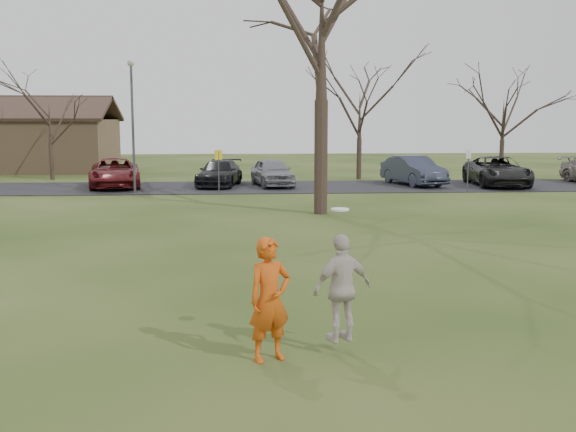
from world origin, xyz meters
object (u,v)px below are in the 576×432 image
object	(u,v)px
big_tree	(322,21)
car_6	(497,171)
player_defender	(270,300)
car_5	(413,170)
car_3	(220,173)
car_2	(115,173)
lamp_post	(132,109)
catching_play	(342,288)
car_4	(272,172)

from	to	relation	value
big_tree	car_6	bearing A→B (deg)	42.67
player_defender	car_5	bearing A→B (deg)	45.96
car_3	big_tree	bearing A→B (deg)	-59.52
player_defender	car_5	world-z (taller)	player_defender
car_6	big_tree	size ratio (longest dim) A/B	0.39
player_defender	car_2	xyz separation A→B (m)	(-6.82, 25.57, -0.13)
car_3	player_defender	bearing A→B (deg)	-77.38
car_6	lamp_post	size ratio (longest dim) A/B	0.88
car_6	catching_play	distance (m)	27.59
catching_play	lamp_post	bearing A→B (deg)	106.04
car_5	catching_play	bearing A→B (deg)	-121.70
lamp_post	big_tree	world-z (taller)	big_tree
car_2	car_3	bearing A→B (deg)	-6.04
car_6	lamp_post	bearing A→B (deg)	-168.53
car_3	car_4	distance (m)	2.76
car_3	catching_play	xyz separation A→B (m)	(2.59, -25.68, 0.30)
lamp_post	car_6	bearing A→B (deg)	6.73
car_2	catching_play	size ratio (longest dim) A/B	2.65
car_6	big_tree	distance (m)	15.57
car_4	car_6	world-z (taller)	car_6
car_6	car_2	bearing A→B (deg)	-176.73
catching_play	car_5	bearing A→B (deg)	73.26
car_6	lamp_post	world-z (taller)	lamp_post
player_defender	car_3	size ratio (longest dim) A/B	0.39
car_4	catching_play	xyz separation A→B (m)	(-0.17, -25.48, 0.24)
car_2	catching_play	world-z (taller)	catching_play
car_3	big_tree	world-z (taller)	big_tree
lamp_post	catching_play	bearing A→B (deg)	-73.96
car_2	car_5	world-z (taller)	car_5
car_4	catching_play	world-z (taller)	catching_play
player_defender	catching_play	xyz separation A→B (m)	(1.09, 0.21, 0.10)
car_5	lamp_post	world-z (taller)	lamp_post
catching_play	big_tree	world-z (taller)	big_tree
car_4	car_5	world-z (taller)	car_5
catching_play	lamp_post	size ratio (longest dim) A/B	0.32
car_5	big_tree	xyz separation A→B (m)	(-6.21, -10.41, 6.19)
car_5	catching_play	xyz separation A→B (m)	(-7.69, -25.57, 0.20)
lamp_post	big_tree	bearing A→B (deg)	-43.15
catching_play	car_2	bearing A→B (deg)	107.34
car_4	car_3	bearing A→B (deg)	165.64
big_tree	player_defender	bearing A→B (deg)	-99.51
player_defender	car_6	distance (m)	28.27
lamp_post	car_3	bearing A→B (deg)	37.49
car_5	car_6	xyz separation A→B (m)	(4.30, -0.73, -0.00)
car_4	catching_play	distance (m)	25.48
car_5	catching_play	distance (m)	26.70
car_3	car_6	world-z (taller)	car_6
car_6	car_3	bearing A→B (deg)	-178.52
car_5	car_6	bearing A→B (deg)	-24.54
player_defender	car_3	world-z (taller)	player_defender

